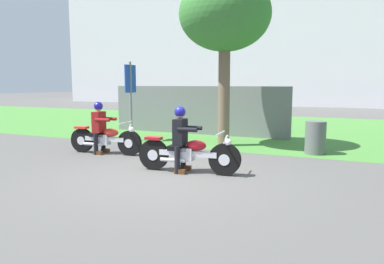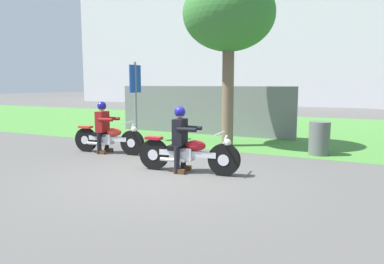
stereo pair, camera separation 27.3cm
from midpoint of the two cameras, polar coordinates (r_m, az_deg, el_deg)
ground at (r=7.54m, az=-3.69°, el=-6.90°), size 120.00×120.00×0.00m
grass_verge at (r=15.99m, az=12.90°, el=0.65°), size 60.00×12.00×0.01m
stadium_facade at (r=36.06m, az=16.21°, el=16.73°), size 44.07×8.00×15.58m
motorcycle_lead at (r=7.71m, az=0.40°, el=-3.46°), size 2.28×0.66×0.89m
rider_lead at (r=7.71m, az=-0.77°, el=-0.28°), size 0.58×0.50×1.42m
motorcycle_follow at (r=10.08m, az=-12.25°, el=-1.05°), size 2.14×0.66×0.89m
rider_follow at (r=10.12m, az=-13.11°, el=1.39°), size 0.58×0.50×1.41m
tree_roadside at (r=11.18m, az=6.56°, el=17.76°), size 2.72×2.72×5.01m
trash_can at (r=10.25m, az=20.15°, el=-0.94°), size 0.55×0.55×0.89m
sign_banner at (r=12.13m, az=-8.27°, el=6.76°), size 0.08×0.60×2.60m
fence_segment at (r=13.57m, az=2.11°, el=3.43°), size 7.00×0.06×1.80m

